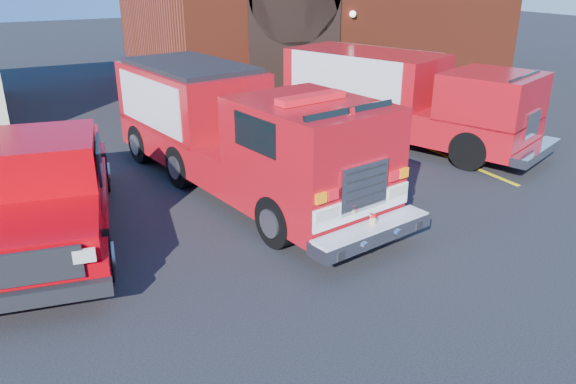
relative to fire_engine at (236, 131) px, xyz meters
name	(u,v)px	position (x,y,z in m)	size (l,w,h in m)	color
ground	(260,233)	(-0.53, -2.41, -1.38)	(100.00, 100.00, 0.00)	black
parking_stripe_near	(473,167)	(5.97, -1.41, -1.38)	(0.12, 3.00, 0.01)	yellow
parking_stripe_mid	(401,138)	(5.97, 1.59, -1.38)	(0.12, 3.00, 0.01)	yellow
parking_stripe_far	(347,116)	(5.97, 4.59, -1.38)	(0.12, 3.00, 0.01)	yellow
fire_engine	(236,131)	(0.00, 0.00, 0.00)	(3.89, 8.94, 2.66)	black
pickup_truck	(43,189)	(-4.18, -0.68, -0.40)	(3.28, 6.61, 2.07)	black
secondary_truck	(402,96)	(5.69, 1.34, -0.02)	(5.05, 8.03, 2.50)	black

